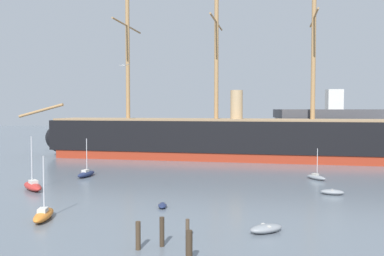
# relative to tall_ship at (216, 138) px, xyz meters

# --- Properties ---
(tall_ship) EXTENTS (76.97, 19.66, 37.08)m
(tall_ship) POSITION_rel_tall_ship_xyz_m (0.00, 0.00, 0.00)
(tall_ship) COLOR maroon
(tall_ship) RESTS_ON ground
(sailboat_foreground_left) EXTENTS (1.88, 4.39, 5.53)m
(sailboat_foreground_left) POSITION_rel_tall_ship_xyz_m (-14.17, -44.08, -3.57)
(sailboat_foreground_left) COLOR orange
(sailboat_foreground_left) RESTS_ON ground
(dinghy_foreground_right) EXTENTS (3.08, 2.46, 0.67)m
(dinghy_foreground_right) POSITION_rel_tall_ship_xyz_m (4.68, -46.41, -3.70)
(dinghy_foreground_right) COLOR gray
(dinghy_foreground_right) RESTS_ON ground
(dinghy_near_centre) EXTENTS (1.02, 1.96, 0.44)m
(dinghy_near_centre) POSITION_rel_tall_ship_xyz_m (-4.53, -38.99, -3.82)
(dinghy_near_centre) COLOR #1E284C
(dinghy_near_centre) RESTS_ON ground
(sailboat_mid_left) EXTENTS (4.33, 4.62, 6.35)m
(sailboat_mid_left) POSITION_rel_tall_ship_xyz_m (-21.03, -31.69, -3.51)
(sailboat_mid_left) COLOR #B22D28
(sailboat_mid_left) RESTS_ON ground
(dinghy_mid_right) EXTENTS (2.68, 1.59, 0.59)m
(dinghy_mid_right) POSITION_rel_tall_ship_xyz_m (13.54, -31.57, -3.74)
(dinghy_mid_right) COLOR gray
(dinghy_mid_right) RESTS_ON ground
(sailboat_alongside_bow) EXTENTS (1.98, 4.30, 5.39)m
(sailboat_alongside_bow) POSITION_rel_tall_ship_xyz_m (-17.90, -21.95, -3.59)
(sailboat_alongside_bow) COLOR #1E284C
(sailboat_alongside_bow) RESTS_ON ground
(sailboat_alongside_stern) EXTENTS (2.58, 3.30, 4.27)m
(sailboat_alongside_stern) POSITION_rel_tall_ship_xyz_m (13.92, -21.79, -3.68)
(sailboat_alongside_stern) COLOR gray
(sailboat_alongside_stern) RESTS_ON ground
(dinghy_far_right) EXTENTS (1.53, 1.97, 0.43)m
(dinghy_far_right) POSITION_rel_tall_ship_xyz_m (23.87, -4.98, -3.82)
(dinghy_far_right) COLOR #1E284C
(dinghy_far_right) RESTS_ON ground
(dinghy_distant_centre) EXTENTS (1.84, 2.70, 0.59)m
(dinghy_distant_centre) POSITION_rel_tall_ship_xyz_m (-3.45, 8.30, -3.74)
(dinghy_distant_centre) COLOR #7FB2D6
(dinghy_distant_centre) RESTS_ON ground
(mooring_piling_nearest) EXTENTS (0.43, 0.43, 2.07)m
(mooring_piling_nearest) POSITION_rel_tall_ship_xyz_m (-0.75, -53.12, -3.00)
(mooring_piling_nearest) COLOR #382B1E
(mooring_piling_nearest) RESTS_ON ground
(mooring_piling_left_pair) EXTENTS (0.29, 0.29, 1.45)m
(mooring_piling_left_pair) POSITION_rel_tall_ship_xyz_m (-1.27, -48.23, -3.31)
(mooring_piling_left_pair) COLOR #4C3D2D
(mooring_piling_left_pair) RESTS_ON ground
(mooring_piling_right_pair) EXTENTS (0.35, 0.35, 1.95)m
(mooring_piling_right_pair) POSITION_rel_tall_ship_xyz_m (-4.42, -50.92, -3.06)
(mooring_piling_right_pair) COLOR #423323
(mooring_piling_right_pair) RESTS_ON ground
(mooring_piling_midwater) EXTENTS (0.34, 0.34, 2.07)m
(mooring_piling_midwater) POSITION_rel_tall_ship_xyz_m (-2.90, -50.12, -3.00)
(mooring_piling_midwater) COLOR #382B1E
(mooring_piling_midwater) RESTS_ON ground
(dockside_warehouse_right) EXTENTS (41.61, 18.13, 13.73)m
(dockside_warehouse_right) POSITION_rel_tall_ship_xyz_m (32.38, 13.43, 0.64)
(dockside_warehouse_right) COLOR #565659
(dockside_warehouse_right) RESTS_ON ground
(seagull_in_flight) EXTENTS (1.11, 0.81, 0.14)m
(seagull_in_flight) POSITION_rel_tall_ship_xyz_m (-7.75, -40.96, 9.55)
(seagull_in_flight) COLOR silver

